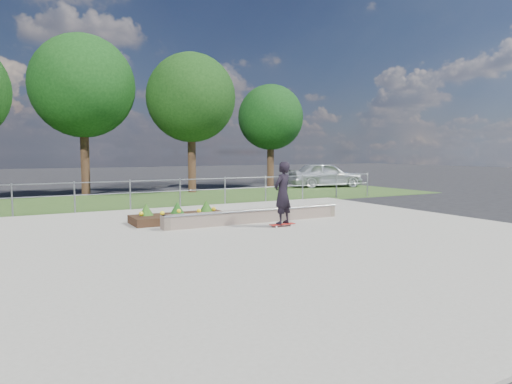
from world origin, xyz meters
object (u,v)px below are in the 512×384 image
grind_ledge (255,216)px  skateboarder (283,193)px  planter_bed (179,216)px  parked_car (325,175)px

grind_ledge → skateboarder: skateboarder is taller
planter_bed → parked_car: 16.67m
grind_ledge → planter_bed: planter_bed is taller
planter_bed → skateboarder: skateboarder is taller
skateboarder → parked_car: skateboarder is taller
grind_ledge → planter_bed: (-2.05, 1.24, -0.02)m
parked_car → planter_bed: bearing=141.5°
planter_bed → skateboarder: (2.35, -2.37, 0.81)m
grind_ledge → parked_car: size_ratio=1.27×
grind_ledge → planter_bed: size_ratio=2.00×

